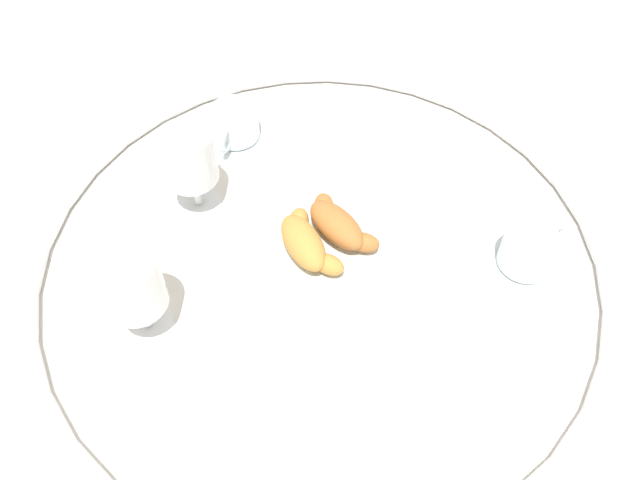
# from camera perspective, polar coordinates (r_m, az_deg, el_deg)

# --- Properties ---
(ground_plane) EXTENTS (2.20, 2.20, 0.00)m
(ground_plane) POSITION_cam_1_polar(r_m,az_deg,el_deg) (0.89, 0.01, -1.88)
(ground_plane) COLOR silver
(table_chrome_rim) EXTENTS (0.81, 0.81, 0.02)m
(table_chrome_rim) POSITION_cam_1_polar(r_m,az_deg,el_deg) (0.88, 0.01, -1.44)
(table_chrome_rim) COLOR silver
(table_chrome_rim) RESTS_ON ground_plane
(pastry_plate) EXTENTS (0.23, 0.23, 0.02)m
(pastry_plate) POSITION_cam_1_polar(r_m,az_deg,el_deg) (0.89, 0.00, -0.68)
(pastry_plate) COLOR silver
(pastry_plate) RESTS_ON ground_plane
(croissant_large) EXTENTS (0.14, 0.07, 0.04)m
(croissant_large) POSITION_cam_1_polar(r_m,az_deg,el_deg) (0.86, -1.34, -0.24)
(croissant_large) COLOR #CC893D
(croissant_large) RESTS_ON pastry_plate
(croissant_small) EXTENTS (0.13, 0.09, 0.04)m
(croissant_small) POSITION_cam_1_polar(r_m,az_deg,el_deg) (0.88, 1.66, 1.39)
(croissant_small) COLOR #AD6B33
(croissant_small) RESTS_ON pastry_plate
(coffee_cup_near) EXTENTS (0.14, 0.14, 0.06)m
(coffee_cup_near) POSITION_cam_1_polar(r_m,az_deg,el_deg) (1.04, -7.67, 10.10)
(coffee_cup_near) COLOR silver
(coffee_cup_near) RESTS_ON ground_plane
(coffee_cup_far) EXTENTS (0.14, 0.14, 0.06)m
(coffee_cup_far) POSITION_cam_1_polar(r_m,az_deg,el_deg) (0.91, 18.29, -1.20)
(coffee_cup_far) COLOR silver
(coffee_cup_far) RESTS_ON ground_plane
(juice_glass_left) EXTENTS (0.08, 0.08, 0.14)m
(juice_glass_left) POSITION_cam_1_polar(r_m,az_deg,el_deg) (0.90, -11.77, 7.05)
(juice_glass_left) COLOR white
(juice_glass_left) RESTS_ON ground_plane
(juice_glass_right) EXTENTS (0.08, 0.08, 0.14)m
(juice_glass_right) POSITION_cam_1_polar(r_m,az_deg,el_deg) (0.79, -16.65, -4.10)
(juice_glass_right) COLOR white
(juice_glass_right) RESTS_ON ground_plane
(sugar_packet) EXTENTS (0.06, 0.04, 0.01)m
(sugar_packet) POSITION_cam_1_polar(r_m,az_deg,el_deg) (1.04, 9.37, 7.76)
(sugar_packet) COLOR white
(sugar_packet) RESTS_ON ground_plane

